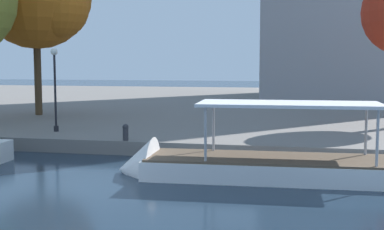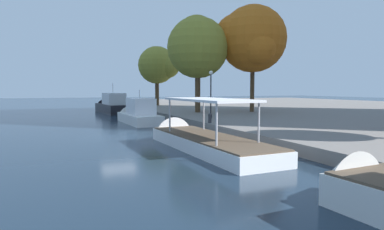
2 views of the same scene
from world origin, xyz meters
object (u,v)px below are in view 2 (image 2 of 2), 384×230
(motor_yacht_1, at_px, (138,116))
(tree_0, at_px, (196,44))
(motor_yacht_0, at_px, (112,107))
(mooring_bollard_0, at_px, (132,103))
(mooring_bollard_1, at_px, (210,118))
(tree_3, at_px, (250,39))
(lamp_post, at_px, (211,90))
(tree_1, at_px, (159,66))
(tour_boat_2, at_px, (200,143))

(motor_yacht_1, bearing_deg, tree_0, -69.35)
(motor_yacht_0, xyz_separation_m, mooring_bollard_0, (-6.43, 4.25, 0.24))
(motor_yacht_0, xyz_separation_m, mooring_bollard_1, (24.20, 3.88, 0.27))
(tree_3, bearing_deg, tree_0, -109.78)
(lamp_post, height_order, tree_1, tree_1)
(tree_0, height_order, tree_1, tree_0)
(motor_yacht_1, distance_m, tree_3, 16.16)
(motor_yacht_0, xyz_separation_m, tree_1, (-4.71, 8.43, 6.30))
(mooring_bollard_1, bearing_deg, motor_yacht_0, -170.89)
(motor_yacht_1, bearing_deg, lamp_post, -125.94)
(tree_1, bearing_deg, tree_0, -1.83)
(tour_boat_2, distance_m, mooring_bollard_0, 37.43)
(motor_yacht_1, xyz_separation_m, lamp_post, (4.08, 6.14, 2.58))
(motor_yacht_0, relative_size, tree_0, 0.96)
(lamp_post, bearing_deg, tree_0, 167.31)
(tour_boat_2, distance_m, mooring_bollard_1, 7.60)
(tree_1, bearing_deg, motor_yacht_0, -60.81)
(mooring_bollard_0, distance_m, tree_1, 7.56)
(mooring_bollard_1, relative_size, tree_3, 0.06)
(lamp_post, bearing_deg, mooring_bollard_0, -175.63)
(motor_yacht_0, xyz_separation_m, motor_yacht_1, (15.38, 0.08, -0.14))
(tree_3, bearing_deg, mooring_bollard_0, -155.16)
(motor_yacht_0, xyz_separation_m, lamp_post, (19.46, 6.23, 2.44))
(motor_yacht_0, height_order, tree_0, tree_0)
(tree_1, bearing_deg, tour_boat_2, -13.16)
(mooring_bollard_0, xyz_separation_m, tree_0, (18.50, 3.65, 7.55))
(lamp_post, bearing_deg, tree_3, 124.90)
(motor_yacht_0, distance_m, mooring_bollard_1, 24.52)
(motor_yacht_1, height_order, lamp_post, lamp_post)
(tree_0, bearing_deg, mooring_bollard_0, -168.85)
(mooring_bollard_0, bearing_deg, mooring_bollard_1, -0.68)
(motor_yacht_1, height_order, tree_3, tree_3)
(tree_3, bearing_deg, mooring_bollard_1, -44.67)
(motor_yacht_1, distance_m, tree_0, 11.62)
(tree_1, bearing_deg, motor_yacht_1, -22.56)
(motor_yacht_1, relative_size, tour_boat_2, 0.73)
(motor_yacht_0, bearing_deg, mooring_bollard_1, -175.85)
(lamp_post, height_order, tree_0, tree_0)
(mooring_bollard_0, distance_m, lamp_post, 26.06)
(mooring_bollard_0, bearing_deg, tree_1, 67.57)
(tree_0, xyz_separation_m, tree_3, (2.12, 5.90, 0.54))
(tree_0, height_order, tree_3, tree_3)
(tree_1, distance_m, tree_3, 19.74)
(tour_boat_2, bearing_deg, motor_yacht_0, -2.19)
(motor_yacht_1, height_order, mooring_bollard_1, motor_yacht_1)
(motor_yacht_1, relative_size, tree_3, 0.70)
(mooring_bollard_0, distance_m, mooring_bollard_1, 30.64)
(motor_yacht_1, bearing_deg, mooring_bollard_1, -159.07)
(tree_0, bearing_deg, tree_1, 178.17)
(motor_yacht_1, xyz_separation_m, tree_1, (-20.09, 8.34, 6.44))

